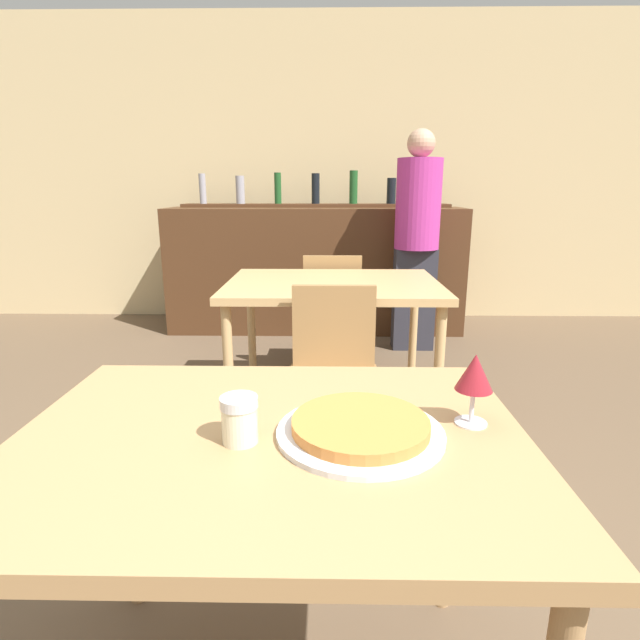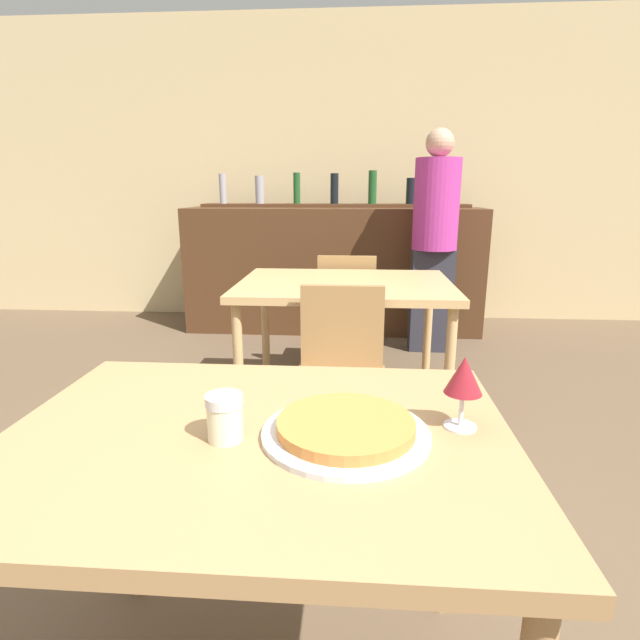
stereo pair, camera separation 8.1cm
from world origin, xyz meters
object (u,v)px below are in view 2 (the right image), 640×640
object	(u,v)px
chair_far_side_back	(347,304)
cheese_shaker	(225,417)
pizza_tray	(346,429)
wine_glass	(464,377)
person_standing	(435,235)
chair_far_side_front	(341,366)

from	to	relation	value
chair_far_side_back	cheese_shaker	bearing A→B (deg)	85.22
chair_far_side_back	pizza_tray	size ratio (longest dim) A/B	2.39
chair_far_side_back	wine_glass	world-z (taller)	wine_glass
person_standing	wine_glass	xyz separation A→B (m)	(-0.37, -2.89, -0.04)
chair_far_side_front	chair_far_side_back	xyz separation A→B (m)	(0.00, 1.23, 0.00)
pizza_tray	wine_glass	size ratio (longest dim) A/B	2.19
chair_far_side_front	cheese_shaker	bearing A→B (deg)	-99.67
cheese_shaker	wine_glass	bearing A→B (deg)	10.35
chair_far_side_front	wine_glass	xyz separation A→B (m)	(0.29, -1.10, 0.38)
wine_glass	cheese_shaker	bearing A→B (deg)	-169.65
chair_far_side_front	cheese_shaker	world-z (taller)	cheese_shaker
chair_far_side_back	person_standing	bearing A→B (deg)	-139.35
chair_far_side_front	chair_far_side_back	world-z (taller)	same
pizza_tray	wine_glass	distance (m)	0.27
chair_far_side_front	pizza_tray	distance (m)	1.19
chair_far_side_front	wine_glass	size ratio (longest dim) A/B	5.25
chair_far_side_back	cheese_shaker	distance (m)	2.45
cheese_shaker	person_standing	world-z (taller)	person_standing
chair_far_side_back	wine_glass	distance (m)	2.38
pizza_tray	person_standing	xyz separation A→B (m)	(0.61, 2.95, 0.14)
chair_far_side_front	chair_far_side_back	size ratio (longest dim) A/B	1.00
chair_far_side_front	cheese_shaker	distance (m)	1.25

